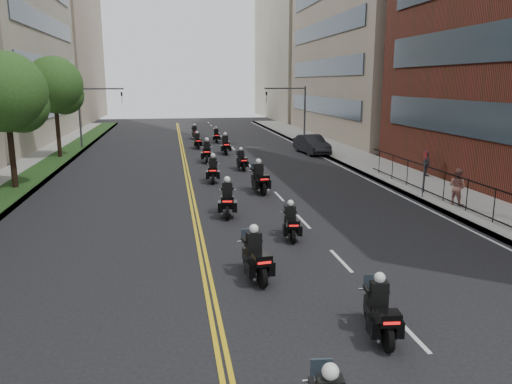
% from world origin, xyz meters
% --- Properties ---
extents(sidewalk_right, '(4.00, 90.00, 0.15)m').
position_xyz_m(sidewalk_right, '(12.00, 25.00, 0.07)').
color(sidewalk_right, gray).
rests_on(sidewalk_right, ground).
extents(sidewalk_left, '(4.00, 90.00, 0.15)m').
position_xyz_m(sidewalk_left, '(-12.00, 25.00, 0.07)').
color(sidewalk_left, gray).
rests_on(sidewalk_left, ground).
extents(grass_strip, '(2.00, 90.00, 0.04)m').
position_xyz_m(grass_strip, '(-11.20, 25.00, 0.17)').
color(grass_strip, '#173513').
rests_on(grass_strip, sidewalk_left).
extents(building_right_far, '(15.00, 28.00, 26.00)m').
position_xyz_m(building_right_far, '(21.50, 78.00, 13.00)').
color(building_right_far, gray).
rests_on(building_right_far, ground).
extents(building_left_far, '(16.00, 28.00, 26.00)m').
position_xyz_m(building_left_far, '(-22.00, 78.00, 13.00)').
color(building_left_far, gray).
rests_on(building_left_far, ground).
extents(iron_fence, '(0.05, 28.00, 1.50)m').
position_xyz_m(iron_fence, '(11.00, 12.00, 0.90)').
color(iron_fence, black).
rests_on(iron_fence, sidewalk_right).
extents(traffic_signal_right, '(4.09, 0.20, 5.60)m').
position_xyz_m(traffic_signal_right, '(9.54, 42.00, 3.70)').
color(traffic_signal_right, '#3F3F44').
rests_on(traffic_signal_right, ground).
extents(traffic_signal_left, '(4.09, 0.20, 5.60)m').
position_xyz_m(traffic_signal_left, '(-9.54, 42.00, 3.70)').
color(traffic_signal_left, '#3F3F44').
rests_on(traffic_signal_left, ground).
extents(motorcycle_1, '(0.62, 2.16, 1.59)m').
position_xyz_m(motorcycle_1, '(2.36, 4.86, 0.63)').
color(motorcycle_1, black).
rests_on(motorcycle_1, ground).
extents(motorcycle_2, '(0.69, 2.34, 1.73)m').
position_xyz_m(motorcycle_2, '(0.03, 8.95, 0.68)').
color(motorcycle_2, black).
rests_on(motorcycle_2, ground).
extents(motorcycle_3, '(0.58, 2.07, 1.53)m').
position_xyz_m(motorcycle_3, '(2.08, 12.76, 0.60)').
color(motorcycle_3, black).
rests_on(motorcycle_3, ground).
extents(motorcycle_4, '(0.70, 2.45, 1.81)m').
position_xyz_m(motorcycle_4, '(0.03, 16.58, 0.71)').
color(motorcycle_4, black).
rests_on(motorcycle_4, ground).
extents(motorcycle_5, '(0.72, 2.55, 1.88)m').
position_xyz_m(motorcycle_5, '(2.31, 21.12, 0.74)').
color(motorcycle_5, black).
rests_on(motorcycle_5, ground).
extents(motorcycle_6, '(0.68, 2.37, 1.75)m').
position_xyz_m(motorcycle_6, '(0.05, 24.54, 0.69)').
color(motorcycle_6, black).
rests_on(motorcycle_6, ground).
extents(motorcycle_7, '(0.57, 2.14, 1.58)m').
position_xyz_m(motorcycle_7, '(2.35, 28.50, 0.62)').
color(motorcycle_7, black).
rests_on(motorcycle_7, ground).
extents(motorcycle_8, '(0.68, 2.54, 1.87)m').
position_xyz_m(motorcycle_8, '(0.24, 32.31, 0.74)').
color(motorcycle_8, black).
rests_on(motorcycle_8, ground).
extents(motorcycle_9, '(0.58, 2.49, 1.84)m').
position_xyz_m(motorcycle_9, '(2.11, 36.50, 0.73)').
color(motorcycle_9, black).
rests_on(motorcycle_9, ground).
extents(motorcycle_10, '(0.61, 2.20, 1.62)m').
position_xyz_m(motorcycle_10, '(-0.06, 40.43, 0.64)').
color(motorcycle_10, black).
rests_on(motorcycle_10, ground).
extents(motorcycle_11, '(0.52, 2.20, 1.62)m').
position_xyz_m(motorcycle_11, '(2.10, 44.79, 0.64)').
color(motorcycle_11, black).
rests_on(motorcycle_11, ground).
extents(motorcycle_12, '(0.65, 2.21, 1.63)m').
position_xyz_m(motorcycle_12, '(0.13, 48.55, 0.64)').
color(motorcycle_12, black).
rests_on(motorcycle_12, ground).
extents(parked_sedan, '(2.20, 5.00, 1.60)m').
position_xyz_m(parked_sedan, '(9.40, 35.46, 0.80)').
color(parked_sedan, black).
rests_on(parked_sedan, ground).
extents(pedestrian_b, '(1.00, 1.08, 1.79)m').
position_xyz_m(pedestrian_b, '(11.20, 16.17, 1.04)').
color(pedestrian_b, '#965E52').
rests_on(pedestrian_b, sidewalk_right).
extents(pedestrian_c, '(0.49, 0.94, 1.53)m').
position_xyz_m(pedestrian_c, '(13.50, 23.47, 0.91)').
color(pedestrian_c, '#45454D').
rests_on(pedestrian_c, sidewalk_right).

